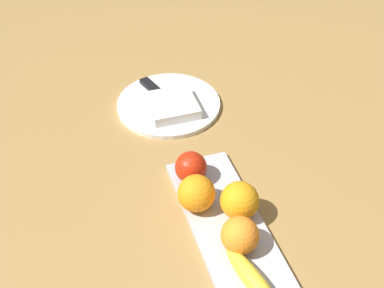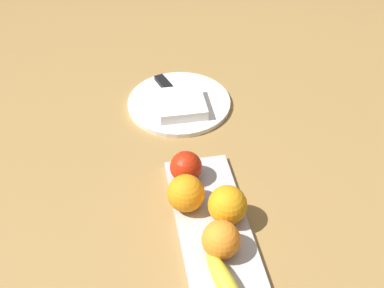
{
  "view_description": "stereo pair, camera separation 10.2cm",
  "coord_description": "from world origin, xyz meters",
  "px_view_note": "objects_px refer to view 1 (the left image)",
  "views": [
    {
      "loc": [
        0.51,
        -0.24,
        0.73
      ],
      "look_at": [
        -0.2,
        -0.0,
        0.04
      ],
      "focal_mm": 44.11,
      "sensor_mm": 36.0,
      "label": 1
    },
    {
      "loc": [
        0.54,
        -0.14,
        0.73
      ],
      "look_at": [
        -0.2,
        -0.0,
        0.04
      ],
      "focal_mm": 44.11,
      "sensor_mm": 36.0,
      "label": 2
    }
  ],
  "objects_px": {
    "banana": "(254,281)",
    "folded_napkin": "(171,106)",
    "orange_center": "(196,193)",
    "fruit_tray": "(224,224)",
    "apple": "(191,167)",
    "dinner_plate": "(167,104)",
    "orange_near_apple": "(240,235)",
    "knife": "(156,91)",
    "orange_near_banana": "(240,201)"
  },
  "relations": [
    {
      "from": "banana",
      "to": "folded_napkin",
      "type": "relative_size",
      "value": 1.34
    },
    {
      "from": "orange_center",
      "to": "fruit_tray",
      "type": "bearing_deg",
      "value": 34.95
    },
    {
      "from": "fruit_tray",
      "to": "apple",
      "type": "height_order",
      "value": "apple"
    },
    {
      "from": "fruit_tray",
      "to": "banana",
      "type": "bearing_deg",
      "value": -1.45
    },
    {
      "from": "banana",
      "to": "orange_center",
      "type": "height_order",
      "value": "orange_center"
    },
    {
      "from": "apple",
      "to": "banana",
      "type": "bearing_deg",
      "value": 4.61
    },
    {
      "from": "fruit_tray",
      "to": "dinner_plate",
      "type": "height_order",
      "value": "fruit_tray"
    },
    {
      "from": "orange_near_apple",
      "to": "folded_napkin",
      "type": "relative_size",
      "value": 0.6
    },
    {
      "from": "knife",
      "to": "orange_center",
      "type": "bearing_deg",
      "value": -20.69
    },
    {
      "from": "apple",
      "to": "orange_center",
      "type": "height_order",
      "value": "orange_center"
    },
    {
      "from": "apple",
      "to": "orange_near_apple",
      "type": "distance_m",
      "value": 0.19
    },
    {
      "from": "apple",
      "to": "folded_napkin",
      "type": "bearing_deg",
      "value": 173.85
    },
    {
      "from": "fruit_tray",
      "to": "banana",
      "type": "relative_size",
      "value": 2.36
    },
    {
      "from": "apple",
      "to": "orange_near_apple",
      "type": "xyz_separation_m",
      "value": [
        0.19,
        0.03,
        0.0
      ]
    },
    {
      "from": "orange_center",
      "to": "folded_napkin",
      "type": "relative_size",
      "value": 0.64
    },
    {
      "from": "orange_near_banana",
      "to": "knife",
      "type": "bearing_deg",
      "value": -173.54
    },
    {
      "from": "banana",
      "to": "dinner_plate",
      "type": "bearing_deg",
      "value": -13.09
    },
    {
      "from": "folded_napkin",
      "to": "dinner_plate",
      "type": "bearing_deg",
      "value": 180.0
    },
    {
      "from": "orange_near_banana",
      "to": "knife",
      "type": "relative_size",
      "value": 0.42
    },
    {
      "from": "folded_napkin",
      "to": "orange_near_apple",
      "type": "bearing_deg",
      "value": 0.6
    },
    {
      "from": "knife",
      "to": "orange_near_apple",
      "type": "bearing_deg",
      "value": -15.1
    },
    {
      "from": "knife",
      "to": "orange_near_banana",
      "type": "bearing_deg",
      "value": -10.99
    },
    {
      "from": "fruit_tray",
      "to": "orange_near_apple",
      "type": "relative_size",
      "value": 5.31
    },
    {
      "from": "apple",
      "to": "banana",
      "type": "xyz_separation_m",
      "value": [
        0.27,
        0.02,
        -0.02
      ]
    },
    {
      "from": "orange_near_apple",
      "to": "orange_near_banana",
      "type": "relative_size",
      "value": 0.93
    },
    {
      "from": "banana",
      "to": "folded_napkin",
      "type": "xyz_separation_m",
      "value": [
        -0.51,
        0.0,
        -0.0
      ]
    },
    {
      "from": "dinner_plate",
      "to": "folded_napkin",
      "type": "bearing_deg",
      "value": -0.0
    },
    {
      "from": "banana",
      "to": "orange_center",
      "type": "relative_size",
      "value": 2.11
    },
    {
      "from": "banana",
      "to": "dinner_plate",
      "type": "relative_size",
      "value": 0.6
    },
    {
      "from": "orange_near_banana",
      "to": "orange_center",
      "type": "bearing_deg",
      "value": -121.36
    },
    {
      "from": "orange_center",
      "to": "dinner_plate",
      "type": "distance_m",
      "value": 0.35
    },
    {
      "from": "fruit_tray",
      "to": "dinner_plate",
      "type": "relative_size",
      "value": 1.42
    },
    {
      "from": "orange_near_apple",
      "to": "dinner_plate",
      "type": "relative_size",
      "value": 0.27
    },
    {
      "from": "banana",
      "to": "orange_near_banana",
      "type": "distance_m",
      "value": 0.16
    },
    {
      "from": "banana",
      "to": "orange_near_banana",
      "type": "xyz_separation_m",
      "value": [
        -0.15,
        0.04,
        0.02
      ]
    },
    {
      "from": "fruit_tray",
      "to": "apple",
      "type": "distance_m",
      "value": 0.14
    },
    {
      "from": "dinner_plate",
      "to": "knife",
      "type": "xyz_separation_m",
      "value": [
        -0.05,
        -0.02,
        0.01
      ]
    },
    {
      "from": "orange_near_apple",
      "to": "orange_center",
      "type": "distance_m",
      "value": 0.12
    },
    {
      "from": "orange_near_apple",
      "to": "orange_center",
      "type": "relative_size",
      "value": 0.94
    },
    {
      "from": "dinner_plate",
      "to": "orange_center",
      "type": "bearing_deg",
      "value": -6.43
    },
    {
      "from": "knife",
      "to": "dinner_plate",
      "type": "bearing_deg",
      "value": 0.78
    },
    {
      "from": "orange_center",
      "to": "folded_napkin",
      "type": "bearing_deg",
      "value": 172.9
    },
    {
      "from": "folded_napkin",
      "to": "knife",
      "type": "bearing_deg",
      "value": -168.7
    },
    {
      "from": "fruit_tray",
      "to": "banana",
      "type": "height_order",
      "value": "banana"
    },
    {
      "from": "orange_near_banana",
      "to": "dinner_plate",
      "type": "bearing_deg",
      "value": -175.12
    },
    {
      "from": "orange_near_banana",
      "to": "apple",
      "type": "bearing_deg",
      "value": -153.56
    },
    {
      "from": "fruit_tray",
      "to": "apple",
      "type": "xyz_separation_m",
      "value": [
        -0.13,
        -0.03,
        0.04
      ]
    },
    {
      "from": "fruit_tray",
      "to": "orange_near_banana",
      "type": "xyz_separation_m",
      "value": [
        -0.01,
        0.03,
        0.04
      ]
    },
    {
      "from": "dinner_plate",
      "to": "folded_napkin",
      "type": "relative_size",
      "value": 2.24
    },
    {
      "from": "banana",
      "to": "orange_near_apple",
      "type": "relative_size",
      "value": 2.25
    }
  ]
}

